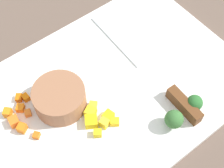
{
  "coord_description": "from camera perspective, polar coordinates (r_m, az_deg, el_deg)",
  "views": [
    {
      "loc": [
        0.19,
        0.25,
        0.52
      ],
      "look_at": [
        0.0,
        0.0,
        0.02
      ],
      "focal_mm": 53.64,
      "sensor_mm": 36.0,
      "label": 1
    }
  ],
  "objects": [
    {
      "name": "pepper_dice_1",
      "position": [
        0.58,
        -3.24,
        -3.68
      ],
      "size": [
        0.02,
        0.02,
        0.01
      ],
      "primitive_type": "cube",
      "rotation": [
        0.0,
        0.0,
        2.37
      ],
      "color": "yellow",
      "rests_on": "cutting_board"
    },
    {
      "name": "carrot_dice_0",
      "position": [
        0.61,
        -15.58,
        -2.28
      ],
      "size": [
        0.02,
        0.02,
        0.01
      ],
      "primitive_type": "cube",
      "rotation": [
        0.0,
        0.0,
        0.93
      ],
      "color": "orange",
      "rests_on": "cutting_board"
    },
    {
      "name": "broccoli_floret_0",
      "position": [
        0.56,
        10.52,
        -5.96
      ],
      "size": [
        0.03,
        0.03,
        0.04
      ],
      "color": "#82AF60",
      "rests_on": "cutting_board"
    },
    {
      "name": "pepper_dice_6",
      "position": [
        0.56,
        -3.56,
        -6.38
      ],
      "size": [
        0.03,
        0.03,
        0.02
      ],
      "primitive_type": "cube",
      "rotation": [
        0.0,
        0.0,
        2.58
      ],
      "color": "yellow",
      "rests_on": "cutting_board"
    },
    {
      "name": "ground_plane",
      "position": [
        0.61,
        0.0,
        -1.1
      ],
      "size": [
        4.0,
        4.0,
        0.0
      ],
      "primitive_type": "plane",
      "color": "brown"
    },
    {
      "name": "pepper_dice_5",
      "position": [
        0.56,
        -1.33,
        -6.64
      ],
      "size": [
        0.02,
        0.02,
        0.02
      ],
      "primitive_type": "cube",
      "rotation": [
        0.0,
        0.0,
        1.9
      ],
      "color": "yellow",
      "rests_on": "cutting_board"
    },
    {
      "name": "chef_knife",
      "position": [
        0.6,
        9.03,
        -0.37
      ],
      "size": [
        0.03,
        0.3,
        0.02
      ],
      "rotation": [
        0.0,
        0.0,
        4.68
      ],
      "color": "silver",
      "rests_on": "cutting_board"
    },
    {
      "name": "pepper_dice_4",
      "position": [
        0.57,
        -3.7,
        -4.79
      ],
      "size": [
        0.02,
        0.02,
        0.01
      ],
      "primitive_type": "cube",
      "rotation": [
        0.0,
        0.0,
        2.06
      ],
      "color": "yellow",
      "rests_on": "cutting_board"
    },
    {
      "name": "carrot_dice_2",
      "position": [
        0.58,
        -16.35,
        -6.12
      ],
      "size": [
        0.02,
        0.02,
        0.01
      ],
      "primitive_type": "cube",
      "rotation": [
        0.0,
        0.0,
        3.0
      ],
      "color": "orange",
      "rests_on": "cutting_board"
    },
    {
      "name": "carrot_dice_7",
      "position": [
        0.57,
        -15.1,
        -7.25
      ],
      "size": [
        0.02,
        0.02,
        0.01
      ],
      "primitive_type": "cube",
      "rotation": [
        0.0,
        0.0,
        0.57
      ],
      "color": "orange",
      "rests_on": "cutting_board"
    },
    {
      "name": "pepper_dice_3",
      "position": [
        0.57,
        -0.64,
        -5.43
      ],
      "size": [
        0.02,
        0.02,
        0.01
      ],
      "primitive_type": "cube",
      "rotation": [
        0.0,
        0.0,
        1.83
      ],
      "color": "yellow",
      "rests_on": "cutting_board"
    },
    {
      "name": "carrot_dice_4",
      "position": [
        0.57,
        -12.59,
        -8.78
      ],
      "size": [
        0.01,
        0.01,
        0.01
      ],
      "primitive_type": "cube",
      "rotation": [
        0.0,
        0.0,
        2.24
      ],
      "color": "orange",
      "rests_on": "cutting_board"
    },
    {
      "name": "carrot_dice_6",
      "position": [
        0.6,
        -14.49,
        -2.24
      ],
      "size": [
        0.01,
        0.01,
        0.01
      ],
      "primitive_type": "cube",
      "rotation": [
        0.0,
        0.0,
        1.6
      ],
      "color": "orange",
      "rests_on": "cutting_board"
    },
    {
      "name": "prep_bowl",
      "position": [
        0.57,
        -8.93,
        -2.39
      ],
      "size": [
        0.09,
        0.09,
        0.04
      ],
      "primitive_type": "cylinder",
      "color": "#996345",
      "rests_on": "cutting_board"
    },
    {
      "name": "carrot_dice_5",
      "position": [
        0.59,
        -17.35,
        -4.7
      ],
      "size": [
        0.02,
        0.02,
        0.02
      ],
      "primitive_type": "cube",
      "rotation": [
        0.0,
        0.0,
        2.36
      ],
      "color": "orange",
      "rests_on": "cutting_board"
    },
    {
      "name": "carrot_dice_1",
      "position": [
        0.59,
        -14.14,
        -4.84
      ],
      "size": [
        0.01,
        0.01,
        0.01
      ],
      "primitive_type": "cube",
      "rotation": [
        0.0,
        0.0,
        2.8
      ],
      "color": "orange",
      "rests_on": "cutting_board"
    },
    {
      "name": "pepper_dice_0",
      "position": [
        0.55,
        -2.46,
        -8.36
      ],
      "size": [
        0.02,
        0.02,
        0.01
      ],
      "primitive_type": "cube",
      "rotation": [
        0.0,
        0.0,
        0.93
      ],
      "color": "yellow",
      "rests_on": "cutting_board"
    },
    {
      "name": "pepper_dice_2",
      "position": [
        0.56,
        0.47,
        -6.46
      ],
      "size": [
        0.02,
        0.02,
        0.01
      ],
      "primitive_type": "cube",
      "rotation": [
        0.0,
        0.0,
        2.47
      ],
      "color": "yellow",
      "rests_on": "cutting_board"
    },
    {
      "name": "broccoli_floret_1",
      "position": [
        0.58,
        13.89,
        -3.15
      ],
      "size": [
        0.03,
        0.03,
        0.03
      ],
      "color": "#80C166",
      "rests_on": "cutting_board"
    },
    {
      "name": "cutting_board",
      "position": [
        0.61,
        0.0,
        -0.81
      ],
      "size": [
        0.48,
        0.35,
        0.01
      ],
      "primitive_type": "cube",
      "color": "white",
      "rests_on": "ground_plane"
    },
    {
      "name": "carrot_dice_3",
      "position": [
        0.6,
        -15.36,
        -3.96
      ],
      "size": [
        0.02,
        0.02,
        0.01
      ],
      "primitive_type": "cube",
      "rotation": [
        0.0,
        0.0,
        0.81
      ],
      "color": "orange",
      "rests_on": "cutting_board"
    }
  ]
}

